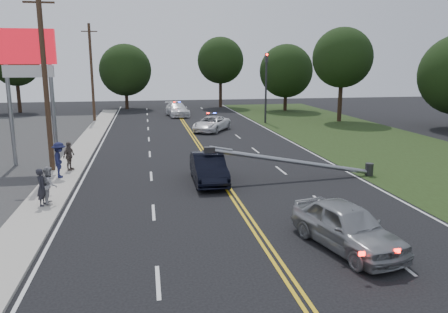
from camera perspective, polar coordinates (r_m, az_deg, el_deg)
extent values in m
plane|color=black|center=(15.27, 5.44, -11.37)|extent=(120.00, 120.00, 0.00)
cube|color=#ACA79C|center=(24.65, -20.50, -2.79)|extent=(1.80, 70.00, 0.12)
cube|color=black|center=(29.81, 25.72, -0.84)|extent=(12.00, 80.00, 0.01)
cube|color=gold|center=(24.54, -0.82, -2.18)|extent=(0.36, 80.00, 0.00)
cylinder|color=gray|center=(28.68, -26.15, 5.74)|extent=(0.24, 0.24, 7.00)
cylinder|color=gray|center=(28.12, -21.42, 6.04)|extent=(0.24, 0.24, 7.00)
cube|color=#AC0B17|center=(28.27, -24.43, 12.95)|extent=(3.20, 0.35, 2.00)
cube|color=white|center=(28.26, -24.18, 10.12)|extent=(2.80, 0.30, 0.70)
cylinder|color=#2D2D30|center=(45.21, 5.50, 8.81)|extent=(0.20, 0.20, 7.00)
cube|color=#2D2D30|center=(45.14, 5.58, 12.74)|extent=(0.28, 0.28, 0.90)
sphere|color=#FF0C07|center=(44.99, 5.64, 13.12)|extent=(0.22, 0.22, 0.22)
cylinder|color=#2D2D30|center=(25.23, 18.43, -1.62)|extent=(0.44, 0.44, 0.70)
cylinder|color=gray|center=(23.31, 8.92, -0.64)|extent=(8.90, 0.24, 1.80)
cube|color=#2D2D30|center=(22.11, -1.94, 0.87)|extent=(0.55, 0.32, 0.30)
cylinder|color=#382619|center=(26.04, -22.29, 8.87)|extent=(0.28, 0.28, 10.00)
cube|color=#382619|center=(26.21, -23.06, 18.06)|extent=(1.60, 0.10, 0.10)
cylinder|color=#382619|center=(47.78, -16.89, 10.33)|extent=(0.28, 0.28, 10.00)
cube|color=#382619|center=(47.87, -17.20, 15.35)|extent=(1.60, 0.10, 0.10)
cylinder|color=black|center=(60.48, -25.22, 6.88)|extent=(0.44, 0.44, 3.51)
sphere|color=black|center=(60.32, -25.59, 10.93)|extent=(5.55, 5.55, 5.55)
cylinder|color=black|center=(60.66, -12.60, 7.51)|extent=(0.44, 0.44, 2.99)
sphere|color=black|center=(60.50, -12.76, 10.96)|extent=(6.83, 6.83, 6.83)
cylinder|color=black|center=(61.48, -0.46, 8.20)|extent=(0.44, 0.44, 3.73)
sphere|color=black|center=(61.34, -0.47, 12.45)|extent=(6.34, 6.34, 6.34)
cylinder|color=black|center=(57.60, 8.01, 7.42)|extent=(0.44, 0.44, 2.94)
sphere|color=black|center=(57.43, 8.12, 10.99)|extent=(6.78, 6.78, 6.78)
cylinder|color=black|center=(47.93, 14.90, 6.75)|extent=(0.44, 0.44, 3.84)
sphere|color=black|center=(47.76, 15.21, 12.36)|extent=(6.17, 6.17, 6.17)
imported|color=black|center=(22.56, -2.04, -1.54)|extent=(1.63, 4.55, 1.49)
imported|color=gray|center=(15.21, 15.74, -8.74)|extent=(2.86, 4.85, 1.55)
imported|color=white|center=(39.73, -1.65, 4.29)|extent=(4.34, 5.24, 1.33)
imported|color=white|center=(51.31, -6.16, 6.13)|extent=(2.83, 5.58, 1.55)
imported|color=#24242B|center=(20.07, -22.69, -3.71)|extent=(0.47, 0.64, 1.61)
imported|color=#A0A0A4|center=(20.27, -21.87, -3.45)|extent=(0.75, 0.89, 1.63)
imported|color=#1A1D43|center=(24.58, -20.69, -0.41)|extent=(0.88, 1.32, 1.90)
imported|color=#60544D|center=(26.10, -19.59, 0.06)|extent=(0.77, 1.04, 1.64)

